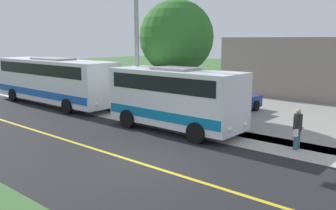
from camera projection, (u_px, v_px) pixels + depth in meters
The scene contains 10 objects.
ground_plane at pixel (141, 164), 12.74m from camera, with size 120.00×120.00×0.00m, color #3D6633.
road_surface at pixel (141, 163), 12.73m from camera, with size 8.00×100.00×0.01m, color black.
sidewalk at pixel (221, 134), 16.60m from camera, with size 2.40×100.00×0.01m, color #B2ADA3.
road_centre_line at pixel (141, 163), 12.73m from camera, with size 0.16×100.00×0.00m, color gold.
shuttle_bus_front at pixel (175, 96), 17.12m from camera, with size 2.55×6.85×3.01m.
transit_bus_rear at pixel (54, 79), 23.95m from camera, with size 2.74×10.72×3.10m.
pedestrian_with_bags at pixel (298, 128), 14.26m from camera, with size 0.72×0.34×1.63m.
street_light_pole at pixel (135, 33), 18.92m from camera, with size 1.97×0.24×8.40m.
parked_car_near at pixel (231, 101), 21.51m from camera, with size 4.43×2.08×1.45m.
tree_curbside at pixel (176, 37), 20.36m from camera, with size 4.17×4.17×6.50m.
Camera 1 is at (8.57, 8.68, 4.30)m, focal length 38.84 mm.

